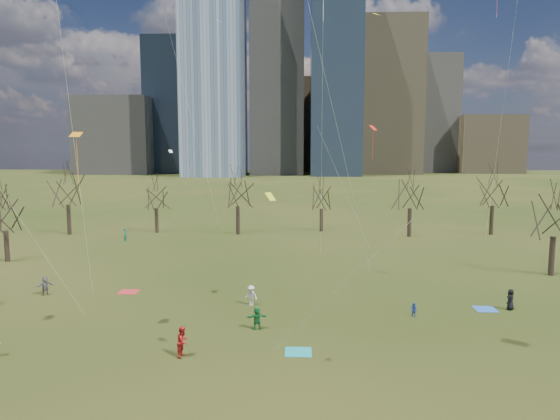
{
  "coord_description": "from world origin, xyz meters",
  "views": [
    {
      "loc": [
        1.51,
        -29.97,
        12.23
      ],
      "look_at": [
        0.0,
        12.0,
        7.0
      ],
      "focal_mm": 32.0,
      "sensor_mm": 36.0,
      "label": 1
    }
  ],
  "objects_px": {
    "blanket_teal": "(298,352)",
    "blanket_crimson": "(129,292)",
    "blanket_navy": "(485,309)",
    "person_2": "(183,341)"
  },
  "relations": [
    {
      "from": "blanket_teal",
      "to": "blanket_crimson",
      "type": "xyz_separation_m",
      "value": [
        -14.5,
        12.14,
        0.0
      ]
    },
    {
      "from": "blanket_navy",
      "to": "person_2",
      "type": "distance_m",
      "value": 23.1
    },
    {
      "from": "blanket_navy",
      "to": "blanket_crimson",
      "type": "bearing_deg",
      "value": 172.95
    },
    {
      "from": "blanket_crimson",
      "to": "blanket_navy",
      "type": "bearing_deg",
      "value": -7.05
    },
    {
      "from": "blanket_teal",
      "to": "blanket_navy",
      "type": "relative_size",
      "value": 1.0
    },
    {
      "from": "blanket_teal",
      "to": "person_2",
      "type": "height_order",
      "value": "person_2"
    },
    {
      "from": "person_2",
      "to": "blanket_teal",
      "type": "bearing_deg",
      "value": -68.58
    },
    {
      "from": "blanket_teal",
      "to": "blanket_navy",
      "type": "distance_m",
      "value": 16.65
    },
    {
      "from": "blanket_teal",
      "to": "blanket_crimson",
      "type": "height_order",
      "value": "same"
    },
    {
      "from": "blanket_teal",
      "to": "person_2",
      "type": "distance_m",
      "value": 6.91
    }
  ]
}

